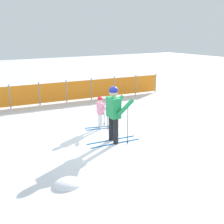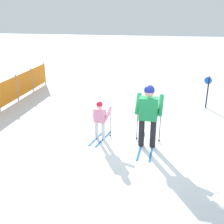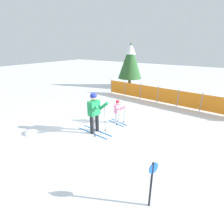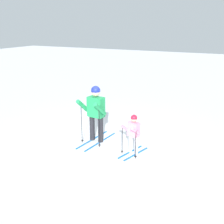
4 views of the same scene
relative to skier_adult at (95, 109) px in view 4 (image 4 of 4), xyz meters
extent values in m
plane|color=white|center=(-0.22, 0.18, -1.10)|extent=(60.00, 60.00, 0.00)
cube|color=#1966B2|center=(-0.01, 0.17, -1.09)|extent=(1.73, 0.19, 0.02)
cube|color=#1966B2|center=(-0.04, -0.16, -1.09)|extent=(1.73, 0.19, 0.02)
cylinder|color=black|center=(-0.01, 0.17, -0.67)|extent=(0.16, 0.16, 0.82)
cylinder|color=black|center=(-0.04, -0.16, -0.67)|extent=(0.16, 0.16, 0.82)
cube|color=#1E8C4C|center=(-0.03, 0.00, 0.06)|extent=(0.33, 0.53, 0.64)
cylinder|color=#1E8C4C|center=(0.25, 0.30, 0.10)|extent=(0.59, 0.18, 0.52)
cylinder|color=#1E8C4C|center=(0.19, -0.34, 0.10)|extent=(0.59, 0.18, 0.52)
sphere|color=#D8AD8C|center=(-0.03, 0.00, 0.55)|extent=(0.27, 0.27, 0.27)
sphere|color=navy|center=(-0.03, 0.00, 0.59)|extent=(0.29, 0.29, 0.29)
cylinder|color=black|center=(0.33, 0.31, -0.46)|extent=(0.02, 0.02, 1.28)
cylinder|color=black|center=(0.33, 0.31, -1.04)|extent=(0.07, 0.07, 0.01)
cylinder|color=black|center=(0.27, -0.36, -0.46)|extent=(0.02, 0.02, 1.28)
cylinder|color=black|center=(0.27, -0.36, -1.04)|extent=(0.07, 0.07, 0.01)
cube|color=#1966B2|center=(0.30, 1.53, -1.09)|extent=(1.10, 0.33, 0.02)
cube|color=#1966B2|center=(0.25, 1.32, -1.09)|extent=(1.10, 0.33, 0.02)
cylinder|color=silver|center=(0.30, 1.53, -0.81)|extent=(0.11, 0.11, 0.53)
cylinder|color=silver|center=(0.25, 1.32, -0.81)|extent=(0.11, 0.11, 0.53)
cube|color=pink|center=(0.28, 1.42, -0.33)|extent=(0.27, 0.37, 0.42)
cylinder|color=pink|center=(0.50, 1.58, -0.29)|extent=(0.40, 0.18, 0.32)
cylinder|color=pink|center=(0.39, 1.18, -0.29)|extent=(0.40, 0.18, 0.32)
sphere|color=#D8AD8C|center=(0.28, 1.42, -0.02)|extent=(0.18, 0.18, 0.18)
sphere|color=red|center=(0.28, 1.42, 0.01)|extent=(0.19, 0.19, 0.19)
cylinder|color=black|center=(0.54, 1.61, -0.68)|extent=(0.02, 0.02, 0.83)
cylinder|color=black|center=(0.54, 1.61, -1.04)|extent=(0.07, 0.07, 0.01)
cylinder|color=black|center=(0.42, 1.13, -0.68)|extent=(0.02, 0.02, 0.83)
cylinder|color=black|center=(0.42, 1.13, -1.04)|extent=(0.07, 0.07, 0.01)
ellipsoid|color=white|center=(-2.32, -1.69, -1.10)|extent=(0.70, 0.60, 0.28)
camera|label=1|loc=(-4.47, -7.22, 2.35)|focal=45.00mm
camera|label=2|loc=(-7.32, 0.01, 2.77)|focal=45.00mm
camera|label=3|loc=(4.55, -5.39, 2.59)|focal=28.00mm
camera|label=4|loc=(7.28, 4.28, 2.58)|focal=45.00mm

